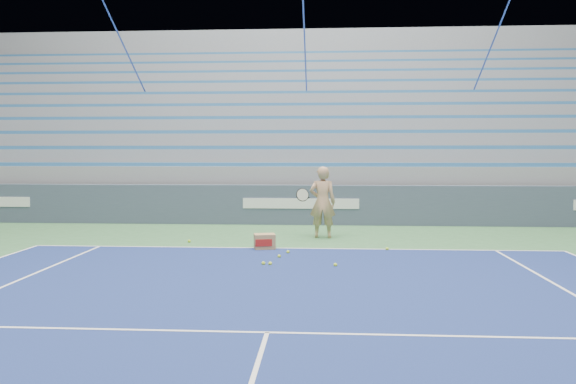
# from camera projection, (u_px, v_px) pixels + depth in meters

# --- Properties ---
(sponsor_barrier) EXTENTS (30.00, 0.32, 1.10)m
(sponsor_barrier) POSITION_uv_depth(u_px,v_px,m) (301.00, 205.00, 15.59)
(sponsor_barrier) COLOR #3D485C
(sponsor_barrier) RESTS_ON ground
(bleachers) EXTENTS (31.00, 9.15, 7.30)m
(bleachers) POSITION_uv_depth(u_px,v_px,m) (307.00, 143.00, 21.16)
(bleachers) COLOR gray
(bleachers) RESTS_ON ground
(tennis_player) EXTENTS (0.92, 0.84, 1.68)m
(tennis_player) POSITION_uv_depth(u_px,v_px,m) (322.00, 202.00, 13.12)
(tennis_player) COLOR tan
(tennis_player) RESTS_ON ground
(ball_box) EXTENTS (0.48, 0.41, 0.32)m
(ball_box) POSITION_uv_depth(u_px,v_px,m) (265.00, 242.00, 11.59)
(ball_box) COLOR #A68150
(ball_box) RESTS_ON ground
(tennis_ball_0) EXTENTS (0.07, 0.07, 0.07)m
(tennis_ball_0) POSITION_uv_depth(u_px,v_px,m) (263.00, 263.00, 9.95)
(tennis_ball_0) COLOR #C7E72F
(tennis_ball_0) RESTS_ON ground
(tennis_ball_1) EXTENTS (0.07, 0.07, 0.07)m
(tennis_ball_1) POSITION_uv_depth(u_px,v_px,m) (335.00, 265.00, 9.81)
(tennis_ball_1) COLOR #C7E72F
(tennis_ball_1) RESTS_ON ground
(tennis_ball_2) EXTENTS (0.07, 0.07, 0.07)m
(tennis_ball_2) POSITION_uv_depth(u_px,v_px,m) (189.00, 241.00, 12.45)
(tennis_ball_2) COLOR #C7E72F
(tennis_ball_2) RESTS_ON ground
(tennis_ball_3) EXTENTS (0.07, 0.07, 0.07)m
(tennis_ball_3) POSITION_uv_depth(u_px,v_px,m) (387.00, 249.00, 11.44)
(tennis_ball_3) COLOR #C7E72F
(tennis_ball_3) RESTS_ON ground
(tennis_ball_4) EXTENTS (0.07, 0.07, 0.07)m
(tennis_ball_4) POSITION_uv_depth(u_px,v_px,m) (265.00, 244.00, 12.00)
(tennis_ball_4) COLOR #C7E72F
(tennis_ball_4) RESTS_ON ground
(tennis_ball_5) EXTENTS (0.07, 0.07, 0.07)m
(tennis_ball_5) POSITION_uv_depth(u_px,v_px,m) (270.00, 264.00, 9.93)
(tennis_ball_5) COLOR #C7E72F
(tennis_ball_5) RESTS_ON ground
(tennis_ball_6) EXTENTS (0.07, 0.07, 0.07)m
(tennis_ball_6) POSITION_uv_depth(u_px,v_px,m) (288.00, 252.00, 11.08)
(tennis_ball_6) COLOR #C7E72F
(tennis_ball_6) RESTS_ON ground
(tennis_ball_7) EXTENTS (0.07, 0.07, 0.07)m
(tennis_ball_7) POSITION_uv_depth(u_px,v_px,m) (279.00, 256.00, 10.63)
(tennis_ball_7) COLOR #C7E72F
(tennis_ball_7) RESTS_ON ground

